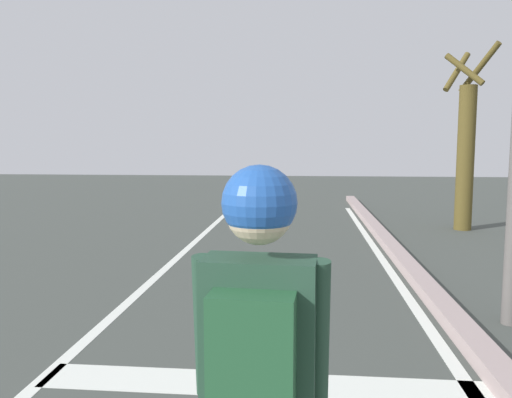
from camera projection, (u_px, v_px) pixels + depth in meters
The scene contains 8 objects.
lane_line_center at pixel (76, 349), 4.39m from camera, with size 0.12×20.00×0.01m, color silver.
lane_line_curbside at pixel (453, 364), 4.10m from camera, with size 0.12×20.00×0.01m, color silver.
stop_bar at pixel (262, 384), 3.75m from camera, with size 3.34×0.40×0.01m, color silver.
lane_arrow_stem at pixel (286, 373), 3.93m from camera, with size 0.16×1.40×0.01m, color silver.
lane_arrow_head at pixel (289, 333), 4.77m from camera, with size 0.56×0.44×0.01m, color silver.
curb_strip at pixel (486, 357), 4.07m from camera, with size 0.24×24.00×0.14m, color #A7928F.
skater at pixel (258, 350), 1.64m from camera, with size 0.46×0.61×1.64m.
roadside_tree at pixel (466, 148), 10.33m from camera, with size 1.10×1.11×3.80m.
Camera 1 is at (1.48, 1.94, 1.78)m, focal length 35.41 mm.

